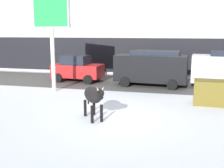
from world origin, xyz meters
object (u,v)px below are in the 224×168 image
object	(u,v)px
billboard	(51,17)
car_black_van	(151,67)
pedestrian_near_billboard	(122,64)
cow_black	(93,96)
dumpster	(212,93)
car_red_hatchback	(77,68)

from	to	relation	value
billboard	car_black_van	world-z (taller)	billboard
pedestrian_near_billboard	cow_black	bearing A→B (deg)	-83.92
car_black_van	pedestrian_near_billboard	bearing A→B (deg)	125.36
cow_black	car_black_van	world-z (taller)	car_black_van
cow_black	dumpster	distance (m)	6.11
pedestrian_near_billboard	car_red_hatchback	bearing A→B (deg)	-125.65
car_red_hatchback	dumpster	distance (m)	9.76
billboard	car_red_hatchback	xyz separation A→B (m)	(0.16, 3.50, -3.39)
car_red_hatchback	car_black_van	xyz separation A→B (m)	(5.31, -0.40, 0.32)
car_red_hatchback	car_black_van	distance (m)	5.33
billboard	cow_black	bearing A→B (deg)	-49.19
car_black_van	cow_black	bearing A→B (deg)	-101.46
car_black_van	pedestrian_near_billboard	world-z (taller)	car_black_van
billboard	car_red_hatchback	world-z (taller)	billboard
cow_black	car_red_hatchback	world-z (taller)	car_red_hatchback
cow_black	dumpster	bearing A→B (deg)	36.16
car_red_hatchback	pedestrian_near_billboard	distance (m)	4.33
car_red_hatchback	cow_black	bearing A→B (deg)	-64.95
billboard	pedestrian_near_billboard	xyz separation A→B (m)	(2.68, 7.02, -3.43)
billboard	car_black_van	xyz separation A→B (m)	(5.47, 3.11, -3.07)
cow_black	pedestrian_near_billboard	bearing A→B (deg)	96.08
cow_black	billboard	bearing A→B (deg)	130.81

